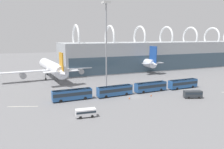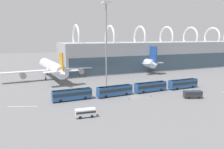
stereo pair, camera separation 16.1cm
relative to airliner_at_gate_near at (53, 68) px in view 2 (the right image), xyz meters
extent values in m
plane|color=slate|center=(20.57, -41.23, -5.31)|extent=(440.00, 440.00, 0.00)
cube|color=#9EA3A8|center=(71.49, 11.99, 2.75)|extent=(131.07, 25.98, 16.12)
cube|color=#384C5B|center=(71.49, -1.11, -0.38)|extent=(128.45, 0.20, 8.86)
torus|color=white|center=(14.24, 11.99, 13.64)|extent=(1.10, 13.67, 13.67)
torus|color=white|center=(33.32, 11.99, 13.64)|extent=(1.10, 13.67, 13.67)
torus|color=white|center=(52.40, 11.99, 13.64)|extent=(1.10, 13.67, 13.67)
torus|color=white|center=(71.49, 11.99, 13.64)|extent=(1.10, 13.67, 13.67)
torus|color=white|center=(90.57, 11.99, 13.64)|extent=(1.10, 13.67, 13.67)
torus|color=white|center=(109.65, 11.99, 13.64)|extent=(1.10, 13.67, 13.67)
cylinder|color=silver|center=(-0.10, 1.26, 0.09)|extent=(8.19, 37.40, 5.32)
sphere|color=silver|center=(-1.54, 19.75, 0.09)|extent=(5.21, 5.21, 5.21)
cone|color=silver|center=(1.34, -17.24, 0.09)|extent=(5.67, 8.51, 5.05)
cube|color=silver|center=(0.08, -1.00, -0.85)|extent=(46.48, 6.87, 0.35)
cylinder|color=gray|center=(-12.87, -2.01, -2.41)|extent=(2.93, 4.18, 2.63)
cylinder|color=gray|center=(13.02, 0.01, -2.41)|extent=(2.93, 4.18, 2.63)
cube|color=orange|center=(1.27, -16.33, 4.45)|extent=(0.79, 5.01, 7.14)
cube|color=silver|center=(1.27, -16.33, 0.62)|extent=(14.04, 4.27, 0.28)
cylinder|color=gray|center=(-1.07, 13.66, -2.60)|extent=(0.36, 0.36, 4.31)
cylinder|color=black|center=(-1.07, 13.66, -4.76)|extent=(0.53, 1.13, 1.10)
cylinder|color=gray|center=(-3.37, -1.27, -2.60)|extent=(0.36, 0.36, 4.31)
cylinder|color=black|center=(-3.37, -1.27, -4.76)|extent=(0.53, 1.13, 1.10)
cylinder|color=gray|center=(3.52, -0.73, -2.60)|extent=(0.36, 0.36, 4.31)
cylinder|color=black|center=(3.52, -0.73, -4.76)|extent=(0.53, 1.13, 1.10)
cylinder|color=silver|center=(49.20, 7.05, 0.11)|extent=(5.62, 29.44, 4.45)
sphere|color=silver|center=(48.61, 21.68, 0.11)|extent=(4.36, 4.36, 4.36)
cone|color=silver|center=(49.79, -7.58, 0.11)|extent=(4.49, 6.59, 4.23)
cube|color=silver|center=(49.27, 5.27, -0.67)|extent=(34.88, 4.40, 0.35)
cylinder|color=gray|center=(39.54, 4.88, -2.30)|extent=(2.90, 3.55, 2.76)
cylinder|color=gray|center=(59.00, 5.66, -2.30)|extent=(2.90, 3.55, 2.76)
cube|color=#1E4799|center=(49.76, -6.86, 5.03)|extent=(0.64, 5.97, 8.51)
cube|color=silver|center=(49.76, -6.86, 0.56)|extent=(11.70, 3.66, 0.28)
cylinder|color=gray|center=(48.80, 16.87, -2.55)|extent=(0.36, 0.36, 4.43)
cylinder|color=black|center=(48.80, 16.87, -4.76)|extent=(0.49, 1.12, 1.10)
cylinder|color=gray|center=(46.38, 5.15, -2.55)|extent=(0.36, 0.36, 4.43)
cylinder|color=black|center=(46.38, 5.15, -4.76)|extent=(0.49, 1.12, 1.10)
cylinder|color=gray|center=(52.16, 5.38, -2.55)|extent=(0.36, 0.36, 4.43)
cylinder|color=black|center=(52.16, 5.38, -4.76)|extent=(0.49, 1.12, 1.10)
cube|color=#285693|center=(0.60, -37.41, -3.44)|extent=(12.24, 2.78, 2.98)
cube|color=#232D38|center=(0.60, -37.41, -3.15)|extent=(11.99, 2.80, 1.04)
cube|color=silver|center=(0.60, -37.41, -2.01)|extent=(11.87, 2.69, 0.12)
cylinder|color=black|center=(4.36, -36.16, -4.81)|extent=(1.01, 0.32, 1.00)
cylinder|color=black|center=(4.40, -38.52, -4.81)|extent=(1.01, 0.32, 1.00)
cylinder|color=black|center=(-3.20, -36.30, -4.81)|extent=(1.01, 0.32, 1.00)
cylinder|color=black|center=(-3.16, -38.65, -4.81)|extent=(1.01, 0.32, 1.00)
cube|color=#285693|center=(14.67, -38.01, -3.44)|extent=(12.33, 3.30, 2.98)
cube|color=#232D38|center=(14.67, -38.01, -3.15)|extent=(12.09, 3.31, 1.04)
cube|color=silver|center=(14.67, -38.01, -2.01)|extent=(11.96, 3.20, 0.12)
cylinder|color=black|center=(18.37, -36.60, -4.81)|extent=(1.02, 0.36, 1.00)
cylinder|color=black|center=(18.52, -38.95, -4.81)|extent=(1.02, 0.36, 1.00)
cylinder|color=black|center=(10.83, -37.06, -4.81)|extent=(1.02, 0.36, 1.00)
cylinder|color=black|center=(10.97, -39.42, -4.81)|extent=(1.02, 0.36, 1.00)
cube|color=#285693|center=(28.75, -37.63, -3.44)|extent=(12.29, 3.06, 2.98)
cube|color=#232D38|center=(28.75, -37.63, -3.15)|extent=(12.05, 3.08, 1.04)
cube|color=silver|center=(28.75, -37.63, -2.01)|extent=(11.92, 2.97, 0.12)
cylinder|color=black|center=(32.47, -36.30, -4.81)|extent=(1.01, 0.34, 1.00)
cylinder|color=black|center=(32.57, -38.66, -4.81)|extent=(1.01, 0.34, 1.00)
cylinder|color=black|center=(24.92, -36.61, -4.81)|extent=(1.01, 0.34, 1.00)
cylinder|color=black|center=(25.02, -38.97, -4.81)|extent=(1.01, 0.34, 1.00)
cube|color=#285693|center=(42.82, -38.12, -3.44)|extent=(12.26, 2.92, 2.98)
cube|color=#232D38|center=(42.82, -38.12, -3.15)|extent=(12.02, 2.94, 1.04)
cube|color=silver|center=(42.82, -38.12, -2.01)|extent=(11.90, 2.83, 0.12)
cylinder|color=black|center=(46.56, -36.83, -4.81)|extent=(1.01, 0.33, 1.00)
cylinder|color=black|center=(46.63, -39.18, -4.81)|extent=(1.01, 0.33, 1.00)
cylinder|color=black|center=(39.01, -37.05, -4.81)|extent=(1.01, 0.33, 1.00)
cylinder|color=black|center=(39.08, -39.41, -4.81)|extent=(1.01, 0.33, 1.00)
cube|color=#2D3338|center=(36.71, -49.87, -3.96)|extent=(5.97, 3.92, 2.09)
cube|color=#232D38|center=(36.71, -49.87, -3.63)|extent=(5.82, 3.88, 0.63)
cylinder|color=black|center=(38.57, -49.52, -4.96)|extent=(0.73, 0.45, 0.70)
cylinder|color=black|center=(37.88, -51.36, -4.96)|extent=(0.73, 0.45, 0.70)
cylinder|color=black|center=(35.53, -48.37, -4.96)|extent=(0.73, 0.45, 0.70)
cylinder|color=black|center=(34.84, -50.21, -4.96)|extent=(0.73, 0.45, 0.70)
cube|color=silver|center=(0.44, -52.85, -4.13)|extent=(5.09, 2.41, 1.76)
cube|color=#232D38|center=(0.44, -52.85, -3.85)|extent=(4.94, 2.41, 0.53)
cylinder|color=black|center=(1.95, -52.11, -4.96)|extent=(0.72, 0.29, 0.70)
cylinder|color=black|center=(1.76, -53.89, -4.96)|extent=(0.72, 0.29, 0.70)
cylinder|color=black|center=(-0.89, -51.81, -4.96)|extent=(0.72, 0.29, 0.70)
cylinder|color=black|center=(-1.07, -53.59, -4.96)|extent=(0.72, 0.29, 0.70)
cylinder|color=gray|center=(16.62, -25.45, 10.36)|extent=(0.52, 0.52, 31.33)
cube|color=silver|center=(16.62, -25.45, 26.30)|extent=(2.77, 2.77, 0.69)
cube|color=silver|center=(-13.63, -38.02, -5.31)|extent=(8.12, 3.09, 0.01)
cube|color=silver|center=(41.29, -40.04, -5.31)|extent=(6.01, 2.55, 0.01)
cube|color=black|center=(17.50, -42.99, -5.30)|extent=(0.48, 0.48, 0.02)
cone|color=#EA5914|center=(17.50, -42.99, -4.91)|extent=(0.36, 0.36, 0.76)
cube|color=black|center=(25.63, -42.92, -5.30)|extent=(0.46, 0.46, 0.02)
cone|color=#EA5914|center=(25.63, -42.92, -4.94)|extent=(0.34, 0.34, 0.69)
camera|label=1|loc=(-13.39, -102.11, 14.11)|focal=35.00mm
camera|label=2|loc=(-13.24, -102.17, 14.11)|focal=35.00mm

